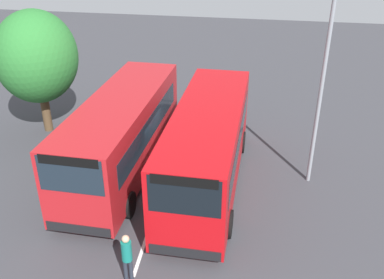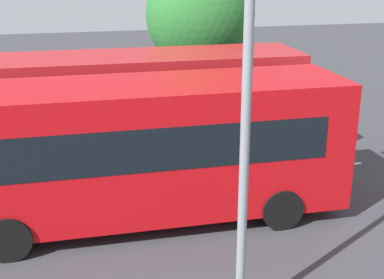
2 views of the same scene
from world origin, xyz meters
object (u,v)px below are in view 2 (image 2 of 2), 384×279
bus_center_left (142,148)px  street_lamp (242,62)px  bus_far_left (140,105)px  depot_tree (201,15)px

bus_center_left → street_lamp: size_ratio=1.21×
bus_far_left → bus_center_left: same height
bus_far_left → depot_tree: size_ratio=1.57×
bus_center_left → bus_far_left: bearing=-97.3°
bus_far_left → street_lamp: (-0.65, 7.69, 2.75)m
street_lamp → depot_tree: 13.23m
bus_far_left → depot_tree: depot_tree is taller
depot_tree → bus_center_left: bearing=68.0°
depot_tree → street_lamp: bearing=79.0°
depot_tree → bus_far_left: bearing=58.9°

